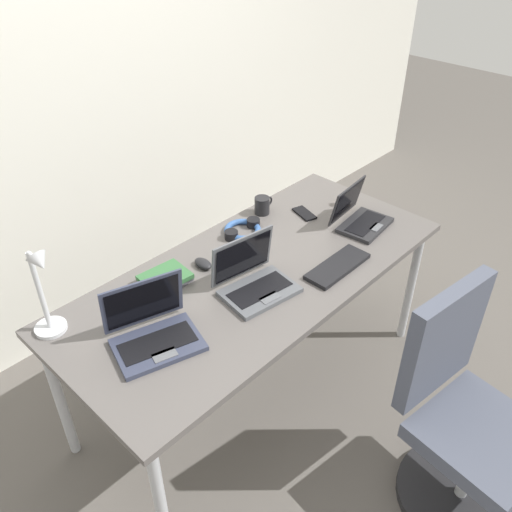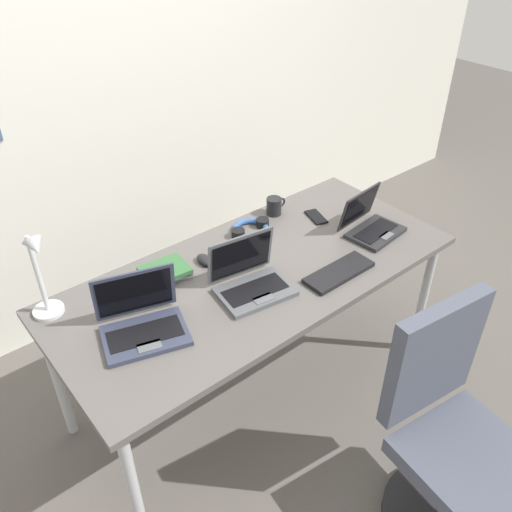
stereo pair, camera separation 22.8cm
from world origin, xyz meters
The scene contains 15 objects.
ground_plane centered at (0.00, 0.00, 0.00)m, with size 12.00×12.00×0.00m, color #56514C.
wall_back centered at (0.00, 1.10, 1.30)m, with size 6.00×0.13×2.60m.
desk centered at (0.00, 0.00, 0.68)m, with size 1.80×0.80×0.74m.
desk_lamp centered at (-0.80, 0.28, 0.94)m, with size 0.12×0.18×0.40m.
laptop_front_left centered at (-0.57, -0.02, 0.79)m, with size 0.37×0.33×0.23m.
laptop_mid_desk centered at (-0.10, -0.08, 0.79)m, with size 0.33×0.28×0.22m.
laptop_back_left centered at (0.62, -0.11, 0.78)m, with size 0.29×0.25×0.20m.
external_keyboard centered at (0.26, -0.24, 0.75)m, with size 0.33×0.12×0.02m, color black.
computer_mouse centered at (-0.14, 0.19, 0.76)m, with size 0.06×0.10×0.03m, color black.
cell_phone centered at (0.51, 0.15, 0.74)m, with size 0.06×0.14×0.01m, color black.
headphones centered at (0.18, 0.26, 0.76)m, with size 0.21×0.18×0.04m.
pill_bottle centered at (0.74, 0.05, 0.78)m, with size 0.04×0.04×0.08m.
book_stack centered at (-0.32, 0.22, 0.76)m, with size 0.20×0.17×0.04m.
coffee_mug centered at (0.38, 0.31, 0.78)m, with size 0.11×0.08×0.09m.
office_chair centered at (0.16, -0.96, 0.40)m, with size 0.52×0.57×0.97m.
Camera 1 is at (-1.35, -1.28, 2.15)m, focal length 37.70 mm.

